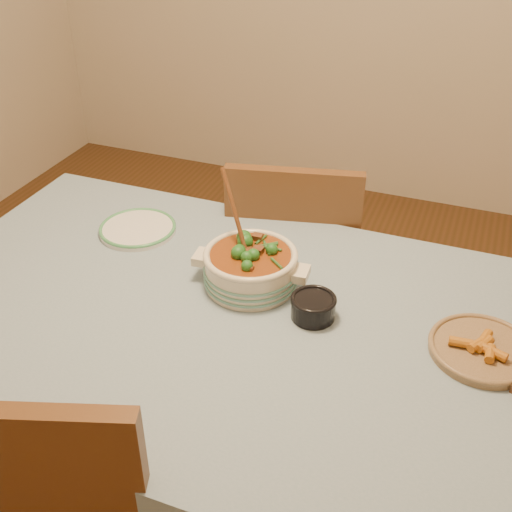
# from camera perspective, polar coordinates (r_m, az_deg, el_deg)

# --- Properties ---
(floor) EXTENTS (4.50, 4.50, 0.00)m
(floor) POSITION_cam_1_polar(r_m,az_deg,el_deg) (2.19, -2.77, -20.78)
(floor) COLOR #472D14
(floor) RESTS_ON ground
(dining_table) EXTENTS (1.68, 1.08, 0.76)m
(dining_table) POSITION_cam_1_polar(r_m,az_deg,el_deg) (1.70, -3.37, -7.54)
(dining_table) COLOR brown
(dining_table) RESTS_ON floor
(stew_casserole) EXTENTS (0.32, 0.26, 0.30)m
(stew_casserole) POSITION_cam_1_polar(r_m,az_deg,el_deg) (1.70, -0.50, -0.79)
(stew_casserole) COLOR beige
(stew_casserole) RESTS_ON dining_table
(white_plate) EXTENTS (0.26, 0.26, 0.02)m
(white_plate) POSITION_cam_1_polar(r_m,az_deg,el_deg) (1.99, -10.47, 2.41)
(white_plate) COLOR silver
(white_plate) RESTS_ON dining_table
(condiment_bowl) EXTENTS (0.12, 0.12, 0.06)m
(condiment_bowl) POSITION_cam_1_polar(r_m,az_deg,el_deg) (1.61, 5.12, -4.44)
(condiment_bowl) COLOR black
(condiment_bowl) RESTS_ON dining_table
(fried_plate) EXTENTS (0.29, 0.29, 0.04)m
(fried_plate) POSITION_cam_1_polar(r_m,az_deg,el_deg) (1.60, 19.51, -7.69)
(fried_plate) COLOR #927451
(fried_plate) RESTS_ON dining_table
(chair_far) EXTENTS (0.52, 0.52, 0.92)m
(chair_far) POSITION_cam_1_polar(r_m,az_deg,el_deg) (2.26, 3.36, -0.33)
(chair_far) COLOR brown
(chair_far) RESTS_ON floor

